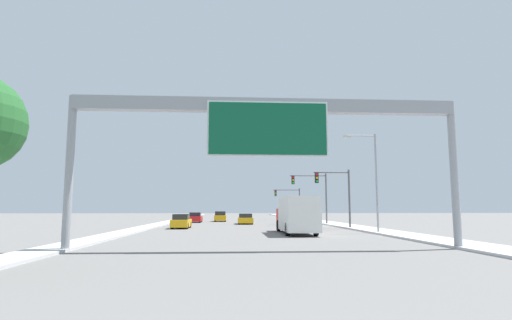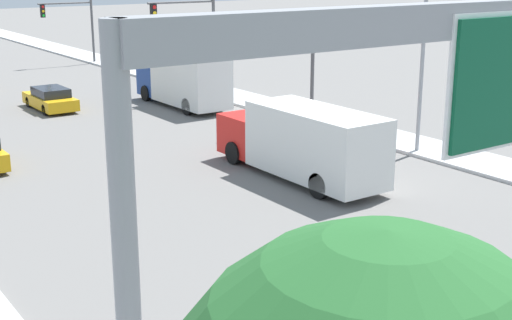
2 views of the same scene
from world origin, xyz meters
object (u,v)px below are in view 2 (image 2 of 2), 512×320
Objects in this scene: traffic_light_mid_block at (194,31)px; car_mid_right at (50,99)px; truck_box_primary at (184,80)px; traffic_light_near_intersection at (295,52)px; truck_box_secondary at (302,142)px; traffic_light_far_intersection at (74,20)px; street_lamp_right at (418,46)px.

car_mid_right is at bearing 166.10° from traffic_light_mid_block.
car_mid_right is 8.09m from truck_box_primary.
traffic_light_near_intersection is 10.01m from traffic_light_mid_block.
traffic_light_far_intersection reaches higher than truck_box_secondary.
car_mid_right is at bearing -115.88° from traffic_light_far_intersection.
truck_box_primary is (7.00, -3.94, 0.99)m from car_mid_right.
traffic_light_mid_block is (8.78, -2.17, 3.74)m from car_mid_right.
traffic_light_near_intersection reaches higher than truck_box_primary.
car_mid_right is 0.57× the size of street_lamp_right.
traffic_light_far_intersection reaches higher than car_mid_right.
traffic_light_far_intersection is (8.65, 17.83, 3.14)m from car_mid_right.
traffic_light_far_intersection is (5.15, 37.61, 2.25)m from truck_box_secondary.
traffic_light_mid_block is 0.78× the size of street_lamp_right.
traffic_light_mid_block is at bearing 73.30° from truck_box_secondary.
traffic_light_near_intersection is at bearing -88.34° from traffic_light_mid_block.
car_mid_right is 0.85× the size of traffic_light_far_intersection.
truck_box_primary is 3.72m from traffic_light_mid_block.
truck_box_primary is 0.96× the size of street_lamp_right.
truck_box_primary reaches higher than car_mid_right.
truck_box_secondary is 9.76m from traffic_light_near_intersection.
street_lamp_right is at bearing 0.33° from truck_box_secondary.
truck_box_secondary is 1.58× the size of traffic_light_far_intersection.
street_lamp_right is (9.99, -19.75, 4.34)m from car_mid_right.
street_lamp_right reaches higher than car_mid_right.
truck_box_secondary is at bearing -179.67° from street_lamp_right.
truck_box_secondary is 1.05× the size of street_lamp_right.
truck_box_primary is 1.32× the size of traffic_light_near_intersection.
truck_box_primary is 1.44× the size of traffic_light_far_intersection.
traffic_light_far_intersection is (1.65, 21.76, 2.15)m from truck_box_primary.
traffic_light_mid_block is (5.28, 17.61, 2.84)m from truck_box_secondary.
traffic_light_mid_block reaches higher than truck_box_secondary.
truck_box_primary is at bearing -94.33° from traffic_light_far_intersection.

